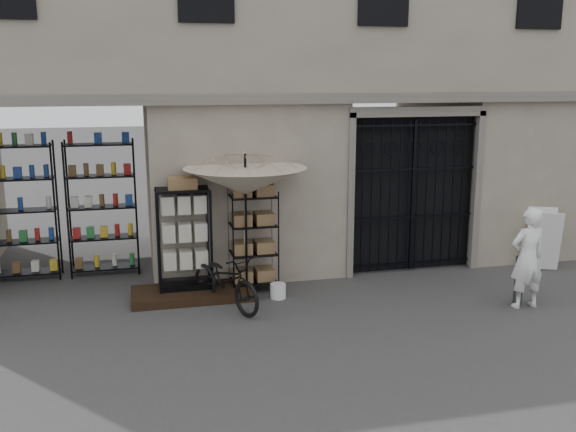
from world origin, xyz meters
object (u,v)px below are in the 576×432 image
object	(u,v)px
display_cabinet	(185,243)
market_umbrella	(245,174)
easel_sign	(544,239)
steel_bollard	(519,280)
bicycle	(226,307)
white_bucket	(278,291)
shopkeeper	(523,307)
wire_rack	(253,242)

from	to	relation	value
display_cabinet	market_umbrella	xyz separation A→B (m)	(1.00, -0.19, 1.16)
display_cabinet	easel_sign	distance (m)	6.76
steel_bollard	market_umbrella	bearing A→B (deg)	160.52
bicycle	easel_sign	distance (m)	6.23
steel_bollard	easel_sign	distance (m)	2.24
bicycle	white_bucket	bearing A→B (deg)	-14.00
bicycle	shopkeeper	size ratio (longest dim) A/B	1.06
white_bucket	market_umbrella	bearing A→B (deg)	147.25
display_cabinet	bicycle	xyz separation A→B (m)	(0.58, -0.70, -0.90)
display_cabinet	bicycle	size ratio (longest dim) A/B	1.05
market_umbrella	white_bucket	world-z (taller)	market_umbrella
display_cabinet	shopkeeper	world-z (taller)	display_cabinet
steel_bollard	easel_sign	world-z (taller)	easel_sign
display_cabinet	market_umbrella	distance (m)	1.55
bicycle	easel_sign	xyz separation A→B (m)	(6.17, 0.63, 0.59)
shopkeeper	easel_sign	distance (m)	2.40
white_bucket	shopkeeper	distance (m)	3.97
steel_bollard	white_bucket	bearing A→B (deg)	162.41
white_bucket	bicycle	bearing A→B (deg)	-166.94
display_cabinet	shopkeeper	size ratio (longest dim) A/B	1.12
shopkeeper	bicycle	bearing A→B (deg)	-16.93
steel_bollard	display_cabinet	bearing A→B (deg)	162.13
steel_bollard	shopkeeper	size ratio (longest dim) A/B	0.49
wire_rack	easel_sign	distance (m)	5.60
market_umbrella	bicycle	size ratio (longest dim) A/B	1.66
white_bucket	shopkeeper	bearing A→B (deg)	-19.50
easel_sign	wire_rack	bearing A→B (deg)	-157.43
wire_rack	bicycle	distance (m)	1.27
market_umbrella	easel_sign	bearing A→B (deg)	1.19
shopkeeper	display_cabinet	bearing A→B (deg)	-22.65
bicycle	shopkeeper	xyz separation A→B (m)	(4.64, -1.12, 0.00)
display_cabinet	wire_rack	size ratio (longest dim) A/B	1.04
display_cabinet	shopkeeper	bearing A→B (deg)	-41.43
market_umbrella	bicycle	xyz separation A→B (m)	(-0.43, -0.51, -2.07)
market_umbrella	bicycle	distance (m)	2.17
bicycle	shopkeeper	world-z (taller)	bicycle
market_umbrella	steel_bollard	xyz separation A→B (m)	(4.19, -1.48, -1.67)
display_cabinet	easel_sign	size ratio (longest dim) A/B	1.59
display_cabinet	wire_rack	distance (m)	1.16
market_umbrella	bicycle	bearing A→B (deg)	-129.90
shopkeeper	easel_sign	xyz separation A→B (m)	(1.53, 1.75, 0.59)
white_bucket	easel_sign	bearing A→B (deg)	4.59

